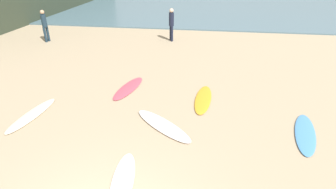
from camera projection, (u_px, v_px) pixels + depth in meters
surfboard_0 at (203, 99)px, 10.25m from camera, size 0.74×2.22×0.07m
surfboard_1 at (32, 115)px, 9.32m from camera, size 0.85×2.34×0.07m
surfboard_2 at (123, 181)px, 6.72m from camera, size 0.72×2.03×0.08m
surfboard_3 at (305, 134)px, 8.40m from camera, size 1.05×2.29×0.07m
surfboard_4 at (128, 88)px, 11.06m from camera, size 1.06×2.20×0.06m
surfboard_5 at (163, 125)px, 8.76m from camera, size 2.17×1.99×0.09m
beachgoer_near at (45, 24)px, 15.96m from camera, size 0.35×0.35×1.78m
beachgoer_mid at (171, 23)px, 16.09m from camera, size 0.37×0.37×1.84m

